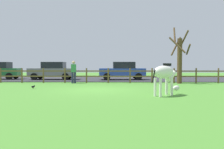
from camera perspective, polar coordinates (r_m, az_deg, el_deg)
ground_plane at (r=12.81m, az=-3.50°, el=-3.71°), size 60.00×60.00×0.00m
parking_asphalt at (r=22.06m, az=-1.43°, el=-1.13°), size 28.00×7.40×0.05m
paddock_fence at (r=17.77m, az=-3.52°, el=0.00°), size 21.24×0.11×1.11m
bare_tree at (r=17.91m, az=15.90°, el=4.01°), size 1.57×1.49×4.10m
zebra at (r=10.57m, az=12.54°, el=0.01°), size 1.55×1.45×1.41m
crow_on_grass at (r=14.05m, az=-18.36°, el=-2.77°), size 0.21×0.10×0.20m
parked_car_grey at (r=21.89m, az=-14.02°, el=0.92°), size 4.02×1.92×1.56m
parked_car_blue at (r=21.02m, az=2.50°, el=0.93°), size 4.09×2.07×1.56m
visitor_near_fence at (r=17.56m, az=-9.18°, el=0.85°), size 0.38×0.26×1.64m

